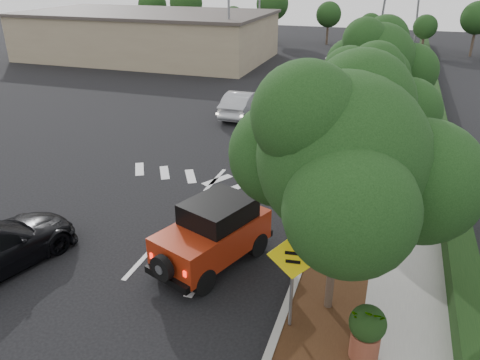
% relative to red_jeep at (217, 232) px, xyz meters
% --- Properties ---
extents(ground, '(120.00, 120.00, 0.00)m').
position_rel_red_jeep_xyz_m(ground, '(-2.14, -0.64, -0.99)').
color(ground, black).
rests_on(ground, ground).
extents(curb, '(0.20, 70.00, 0.15)m').
position_rel_red_jeep_xyz_m(curb, '(2.46, 11.36, -0.91)').
color(curb, '#9E9B93').
rests_on(curb, ground).
extents(planting_strip, '(1.80, 70.00, 0.12)m').
position_rel_red_jeep_xyz_m(planting_strip, '(3.46, 11.36, -0.93)').
color(planting_strip, black).
rests_on(planting_strip, ground).
extents(sidewalk, '(2.00, 70.00, 0.12)m').
position_rel_red_jeep_xyz_m(sidewalk, '(5.36, 11.36, -0.93)').
color(sidewalk, gray).
rests_on(sidewalk, ground).
extents(hedge, '(0.80, 70.00, 0.80)m').
position_rel_red_jeep_xyz_m(hedge, '(6.76, 11.36, -0.59)').
color(hedge, black).
rests_on(hedge, ground).
extents(commercial_building, '(22.00, 12.00, 4.00)m').
position_rel_red_jeep_xyz_m(commercial_building, '(-18.14, 29.36, 1.01)').
color(commercial_building, gray).
rests_on(commercial_building, ground).
extents(transmission_tower, '(7.00, 4.00, 28.00)m').
position_rel_red_jeep_xyz_m(transmission_tower, '(3.86, 47.36, -0.99)').
color(transmission_tower, slate).
rests_on(transmission_tower, ground).
extents(street_tree_near, '(3.80, 3.80, 5.92)m').
position_rel_red_jeep_xyz_m(street_tree_near, '(3.46, -1.14, -0.99)').
color(street_tree_near, black).
rests_on(street_tree_near, ground).
extents(street_tree_mid, '(3.20, 3.20, 5.32)m').
position_rel_red_jeep_xyz_m(street_tree_mid, '(3.46, 5.86, -0.99)').
color(street_tree_mid, black).
rests_on(street_tree_mid, ground).
extents(street_tree_far, '(3.40, 3.40, 5.62)m').
position_rel_red_jeep_xyz_m(street_tree_far, '(3.46, 12.36, -0.99)').
color(street_tree_far, black).
rests_on(street_tree_far, ground).
extents(light_pole_a, '(2.00, 0.22, 9.00)m').
position_rel_red_jeep_xyz_m(light_pole_a, '(-8.64, 25.36, -0.99)').
color(light_pole_a, slate).
rests_on(light_pole_a, ground).
extents(light_pole_b, '(2.00, 0.22, 9.00)m').
position_rel_red_jeep_xyz_m(light_pole_b, '(-9.64, 37.36, -0.99)').
color(light_pole_b, slate).
rests_on(light_pole_b, ground).
extents(red_jeep, '(2.82, 3.98, 1.95)m').
position_rel_red_jeep_xyz_m(red_jeep, '(0.00, 0.00, 0.00)').
color(red_jeep, black).
rests_on(red_jeep, ground).
extents(silver_suv_ahead, '(4.38, 5.79, 1.46)m').
position_rel_red_jeep_xyz_m(silver_suv_ahead, '(1.06, 12.38, -0.26)').
color(silver_suv_ahead, '#B7BBC0').
rests_on(silver_suv_ahead, ground).
extents(silver_sedan_oncoming, '(1.59, 4.39, 1.44)m').
position_rel_red_jeep_xyz_m(silver_sedan_oncoming, '(-3.93, 14.33, -0.27)').
color(silver_sedan_oncoming, '#A5A7AC').
rests_on(silver_sedan_oncoming, ground).
extents(parked_suv, '(4.55, 1.85, 1.55)m').
position_rel_red_jeep_xyz_m(parked_suv, '(-12.80, 24.69, -0.22)').
color(parked_suv, '#B1B3B9').
rests_on(parked_suv, ground).
extents(speed_hump_sign, '(1.19, 0.17, 2.55)m').
position_rel_red_jeep_xyz_m(speed_hump_sign, '(2.69, -2.15, 0.78)').
color(speed_hump_sign, slate).
rests_on(speed_hump_sign, ground).
extents(terracotta_planter, '(0.80, 0.80, 1.40)m').
position_rel_red_jeep_xyz_m(terracotta_planter, '(4.46, -2.61, -0.04)').
color(terracotta_planter, brown).
rests_on(terracotta_planter, ground).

